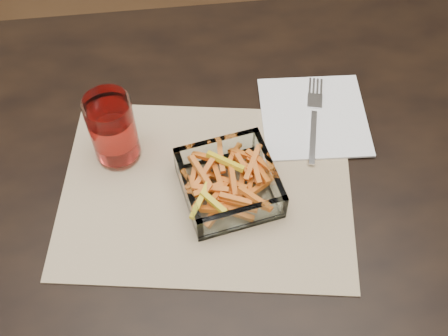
# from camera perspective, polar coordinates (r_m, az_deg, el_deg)

# --- Properties ---
(dining_table) EXTENTS (1.60, 0.90, 0.75)m
(dining_table) POSITION_cam_1_polar(r_m,az_deg,el_deg) (0.96, 5.67, -5.21)
(dining_table) COLOR black
(dining_table) RESTS_ON ground
(placemat) EXTENTS (0.50, 0.40, 0.00)m
(placemat) POSITION_cam_1_polar(r_m,az_deg,el_deg) (0.88, -1.77, -2.20)
(placemat) COLOR tan
(placemat) RESTS_ON dining_table
(glass_bowl) EXTENTS (0.16, 0.16, 0.05)m
(glass_bowl) POSITION_cam_1_polar(r_m,az_deg,el_deg) (0.86, 0.51, -1.68)
(glass_bowl) COLOR white
(glass_bowl) RESTS_ON placemat
(tumbler) EXTENTS (0.07, 0.07, 0.13)m
(tumbler) POSITION_cam_1_polar(r_m,az_deg,el_deg) (0.88, -11.18, 3.67)
(tumbler) COLOR white
(tumbler) RESTS_ON placemat
(napkin) EXTENTS (0.19, 0.19, 0.00)m
(napkin) POSITION_cam_1_polar(r_m,az_deg,el_deg) (0.97, 9.11, 5.21)
(napkin) COLOR white
(napkin) RESTS_ON placemat
(fork) EXTENTS (0.06, 0.18, 0.00)m
(fork) POSITION_cam_1_polar(r_m,az_deg,el_deg) (0.97, 9.13, 5.23)
(fork) COLOR silver
(fork) RESTS_ON napkin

